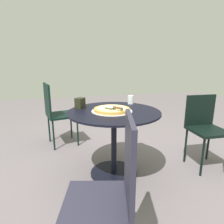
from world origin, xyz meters
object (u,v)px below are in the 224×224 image
(patio_table, at_px, (114,128))
(drinking_cup, at_px, (131,100))
(patio_chair_corner, at_px, (56,110))
(napkin_dispenser, at_px, (80,103))
(patio_chair_near, at_px, (111,189))
(pizza_on_tray, at_px, (112,110))
(patio_chair_far, at_px, (205,125))
(pizza_server, at_px, (114,107))

(patio_table, height_order, drinking_cup, drinking_cup)
(patio_chair_corner, bearing_deg, patio_table, -148.50)
(napkin_dispenser, relative_size, patio_chair_near, 0.12)
(pizza_on_tray, height_order, napkin_dispenser, napkin_dispenser)
(patio_table, distance_m, patio_chair_far, 1.06)
(patio_chair_corner, bearing_deg, drinking_cup, -127.56)
(pizza_on_tray, bearing_deg, pizza_server, -179.07)
(drinking_cup, distance_m, patio_chair_far, 0.89)
(patio_table, distance_m, napkin_dispenser, 0.45)
(patio_table, bearing_deg, pizza_on_tray, 104.20)
(patio_table, height_order, pizza_on_tray, pizza_on_tray)
(drinking_cup, relative_size, patio_chair_near, 0.11)
(pizza_on_tray, height_order, patio_chair_corner, patio_chair_corner)
(pizza_on_tray, bearing_deg, drinking_cup, -46.14)
(pizza_server, relative_size, napkin_dispenser, 1.77)
(napkin_dispenser, bearing_deg, pizza_on_tray, -83.08)
(patio_chair_corner, bearing_deg, pizza_server, -151.31)
(pizza_on_tray, bearing_deg, patio_table, -75.80)
(patio_chair_near, xyz_separation_m, patio_chair_far, (0.92, -1.35, -0.04))
(patio_table, relative_size, drinking_cup, 9.54)
(napkin_dispenser, bearing_deg, pizza_server, -91.20)
(pizza_on_tray, xyz_separation_m, patio_chair_near, (-0.98, 0.26, -0.19))
(patio_table, bearing_deg, pizza_server, 164.86)
(patio_chair_near, distance_m, patio_chair_corner, 1.98)
(drinking_cup, relative_size, patio_chair_far, 0.12)
(drinking_cup, distance_m, napkin_dispenser, 0.61)
(napkin_dispenser, height_order, patio_chair_corner, patio_chair_corner)
(patio_table, height_order, patio_chair_near, patio_chair_near)
(napkin_dispenser, height_order, patio_chair_near, patio_chair_near)
(patio_table, distance_m, patio_chair_corner, 1.13)
(pizza_server, bearing_deg, patio_chair_near, 163.69)
(drinking_cup, distance_m, patio_chair_near, 1.42)
(pizza_on_tray, relative_size, drinking_cup, 4.17)
(pizza_on_tray, relative_size, pizza_server, 2.04)
(pizza_on_tray, relative_size, patio_chair_corner, 0.46)
(pizza_server, bearing_deg, patio_chair_corner, 28.69)
(pizza_on_tray, height_order, patio_chair_far, patio_chair_far)
(patio_table, xyz_separation_m, napkin_dispenser, (0.20, 0.32, 0.24))
(napkin_dispenser, distance_m, patio_chair_near, 1.21)
(pizza_on_tray, distance_m, drinking_cup, 0.43)
(patio_chair_far, bearing_deg, patio_chair_corner, 57.93)
(drinking_cup, height_order, napkin_dispenser, napkin_dispenser)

